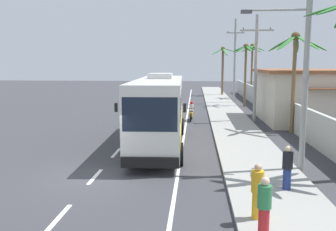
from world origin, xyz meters
The scene contains 16 objects.
ground_plane centered at (0.00, 0.00, 0.00)m, with size 160.00×160.00×0.00m, color #3A3A3F.
sidewalk_kerb centered at (6.80, 10.00, 0.07)m, with size 3.20×90.00×0.14m, color #999993.
lane_markings centered at (2.10, 14.71, 0.00)m, with size 3.48×71.00×0.01m.
boundary_wall centered at (10.60, 14.00, 0.97)m, with size 0.24×60.00×1.93m, color #B2B2AD.
coach_bus_foreground centered at (2.05, 5.99, 2.06)m, with size 3.06×11.45×3.97m.
motorcycle_beside_bus centered at (3.71, 15.20, 0.63)m, with size 0.56×1.96×1.54m.
pedestrian_near_kerb centered at (5.80, -4.93, 0.96)m, with size 0.36×0.36×1.58m.
pedestrian_midwalk centered at (7.27, -1.25, 0.96)m, with size 0.36×0.36×1.57m.
pedestrian_far_walk centered at (5.81, -3.83, 0.98)m, with size 0.36×0.36×1.61m.
utility_pole_nearest centered at (8.42, 1.51, 4.69)m, with size 3.80×0.24×8.75m.
utility_pole_mid centered at (8.62, 14.93, 4.31)m, with size 2.54×0.24×8.17m.
utility_pole_far centered at (8.41, 28.35, 4.88)m, with size 2.00×0.24×9.42m.
palm_nearest centered at (10.38, 10.41, 4.89)m, with size 3.58×3.72×6.53m.
palm_second centered at (11.08, 33.41, 5.25)m, with size 3.07×3.10×6.98m.
palm_third centered at (9.21, 25.21, 4.88)m, with size 2.95×3.17×6.56m.
palm_fourth centered at (7.80, 38.50, 4.72)m, with size 3.68×3.51×6.82m.
Camera 1 is at (4.02, -14.09, 4.56)m, focal length 39.56 mm.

